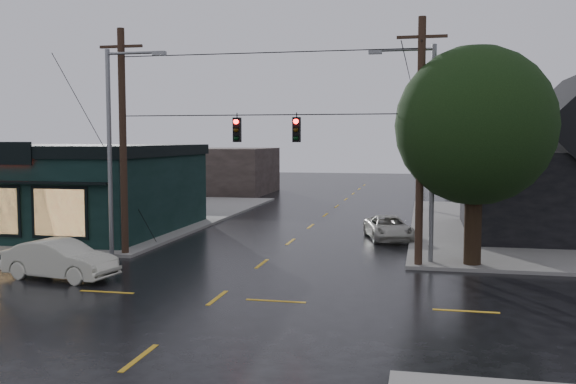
% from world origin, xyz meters
% --- Properties ---
extents(ground_plane, '(160.00, 160.00, 0.00)m').
position_xyz_m(ground_plane, '(0.00, 0.00, 0.00)').
color(ground_plane, black).
extents(sidewalk_nw, '(28.00, 28.00, 0.15)m').
position_xyz_m(sidewalk_nw, '(-20.00, 20.00, 0.07)').
color(sidewalk_nw, gray).
rests_on(sidewalk_nw, ground).
extents(pizza_shop, '(16.30, 12.34, 4.90)m').
position_xyz_m(pizza_shop, '(-15.00, 12.94, 2.56)').
color(pizza_shop, black).
rests_on(pizza_shop, ground).
extents(corner_tree, '(6.46, 6.46, 8.90)m').
position_xyz_m(corner_tree, '(8.67, 7.00, 5.80)').
color(corner_tree, black).
rests_on(corner_tree, ground).
extents(utility_pole_nw, '(2.00, 0.32, 10.15)m').
position_xyz_m(utility_pole_nw, '(-6.50, 6.50, 0.00)').
color(utility_pole_nw, black).
rests_on(utility_pole_nw, ground).
extents(utility_pole_ne, '(2.00, 0.32, 10.15)m').
position_xyz_m(utility_pole_ne, '(6.50, 6.50, 0.00)').
color(utility_pole_ne, black).
rests_on(utility_pole_ne, ground).
extents(utility_pole_far_a, '(2.00, 0.32, 9.65)m').
position_xyz_m(utility_pole_far_a, '(6.50, 28.00, 0.00)').
color(utility_pole_far_a, black).
rests_on(utility_pole_far_a, ground).
extents(utility_pole_far_b, '(2.00, 0.32, 9.15)m').
position_xyz_m(utility_pole_far_b, '(6.50, 48.00, 0.00)').
color(utility_pole_far_b, black).
rests_on(utility_pole_far_b, ground).
extents(utility_pole_far_c, '(2.00, 0.32, 9.15)m').
position_xyz_m(utility_pole_far_c, '(6.50, 68.00, 0.00)').
color(utility_pole_far_c, black).
rests_on(utility_pole_far_c, ground).
extents(span_signal_assembly, '(13.00, 0.48, 1.23)m').
position_xyz_m(span_signal_assembly, '(0.10, 6.50, 5.70)').
color(span_signal_assembly, black).
rests_on(span_signal_assembly, ground).
extents(streetlight_nw, '(5.40, 0.30, 9.15)m').
position_xyz_m(streetlight_nw, '(-6.80, 5.80, 0.00)').
color(streetlight_nw, slate).
rests_on(streetlight_nw, ground).
extents(streetlight_ne, '(5.40, 0.30, 9.15)m').
position_xyz_m(streetlight_ne, '(7.00, 7.20, 0.00)').
color(streetlight_ne, slate).
rests_on(streetlight_ne, ground).
extents(bg_building_west, '(12.00, 10.00, 4.40)m').
position_xyz_m(bg_building_west, '(-14.00, 40.00, 2.20)').
color(bg_building_west, '#2E2421').
rests_on(bg_building_west, ground).
extents(bg_building_east, '(14.00, 12.00, 5.60)m').
position_xyz_m(bg_building_east, '(16.00, 45.00, 2.80)').
color(bg_building_east, black).
rests_on(bg_building_east, ground).
extents(sedan_cream, '(4.68, 2.28, 1.48)m').
position_xyz_m(sedan_cream, '(-6.74, 1.59, 0.74)').
color(sedan_cream, beige).
rests_on(sedan_cream, ground).
extents(suv_silver, '(3.11, 4.84, 1.24)m').
position_xyz_m(suv_silver, '(4.90, 13.77, 0.62)').
color(suv_silver, '#B3B1A5').
rests_on(suv_silver, ground).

